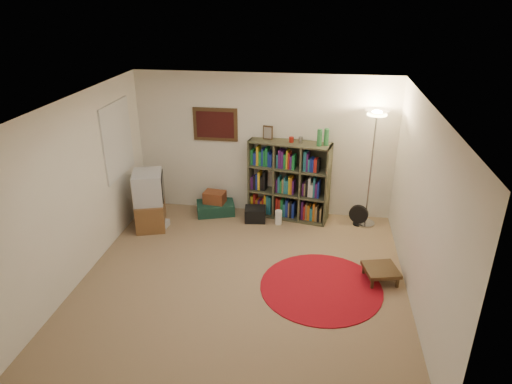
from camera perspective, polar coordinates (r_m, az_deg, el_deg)
room at (r=5.96m, az=-2.23°, el=-0.64°), size 4.54×4.54×2.54m
bookshelf at (r=7.97m, az=4.01°, el=1.34°), size 1.45×0.65×1.68m
floor_lamp at (r=7.57m, az=14.67°, el=7.36°), size 0.48×0.48×2.01m
floor_fan at (r=8.04m, az=12.70°, el=-2.86°), size 0.33×0.21×0.37m
tv_stand at (r=7.91m, az=-13.14°, el=-1.07°), size 0.64×0.78×0.99m
dvd_box at (r=8.02m, az=-12.16°, el=-3.95°), size 0.36×0.31×0.11m
suitcase at (r=8.32m, az=-5.08°, el=-2.00°), size 0.76×0.60×0.21m
wicker_basket at (r=8.24m, az=-5.19°, el=-0.65°), size 0.40×0.31×0.21m
duffel_bag at (r=8.02m, az=-0.10°, el=-2.79°), size 0.39×0.34×0.25m
paper_towel at (r=7.93m, az=2.83°, el=-3.18°), size 0.13×0.13×0.25m
red_rug at (r=6.45m, az=8.12°, el=-11.68°), size 1.67×1.67×0.01m
side_table at (r=6.66m, az=15.35°, el=-9.40°), size 0.54×0.54×0.21m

